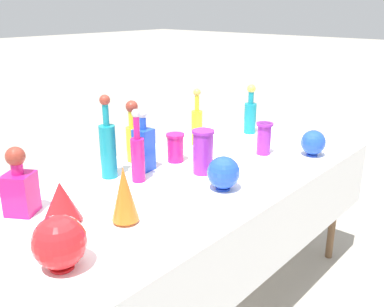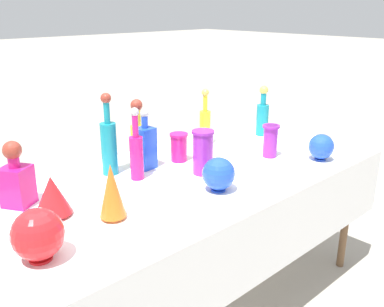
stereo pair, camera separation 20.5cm
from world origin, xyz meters
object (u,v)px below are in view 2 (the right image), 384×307
(round_bowl_0, at_px, (321,147))
(tall_bottle_0, at_px, (109,144))
(slender_vase_0, at_px, (270,140))
(slender_vase_2, at_px, (203,151))
(square_decanter_1, at_px, (16,179))
(slender_vase_1, at_px, (179,146))
(tall_bottle_2, at_px, (263,115))
(square_decanter_0, at_px, (146,146))
(tall_bottle_1, at_px, (205,124))
(cardboard_box_behind_left, at_px, (19,229))
(tall_bottle_3, at_px, (138,133))
(fluted_vase_0, at_px, (52,195))
(round_bowl_2, at_px, (219,174))
(fluted_vase_1, at_px, (112,191))
(tall_bottle_4, at_px, (136,152))
(round_bowl_1, at_px, (38,234))

(round_bowl_0, bearing_deg, tall_bottle_0, 147.27)
(slender_vase_0, distance_m, slender_vase_2, 0.44)
(square_decanter_1, height_order, slender_vase_1, square_decanter_1)
(tall_bottle_2, distance_m, square_decanter_0, 0.89)
(tall_bottle_1, distance_m, cardboard_box_behind_left, 1.45)
(cardboard_box_behind_left, bearing_deg, tall_bottle_2, -40.28)
(tall_bottle_3, relative_size, round_bowl_0, 2.29)
(fluted_vase_0, height_order, round_bowl_2, fluted_vase_0)
(tall_bottle_1, bearing_deg, fluted_vase_1, -155.39)
(tall_bottle_2, distance_m, slender_vase_2, 0.76)
(tall_bottle_1, xyz_separation_m, fluted_vase_0, (-1.05, -0.23, -0.04))
(tall_bottle_1, height_order, slender_vase_1, tall_bottle_1)
(tall_bottle_2, xyz_separation_m, fluted_vase_1, (-1.31, -0.32, -0.01))
(tall_bottle_0, relative_size, tall_bottle_3, 1.23)
(fluted_vase_1, distance_m, round_bowl_2, 0.49)
(tall_bottle_3, xyz_separation_m, fluted_vase_0, (-0.63, -0.31, -0.05))
(tall_bottle_2, relative_size, slender_vase_1, 2.10)
(tall_bottle_3, height_order, square_decanter_1, tall_bottle_3)
(tall_bottle_1, relative_size, square_decanter_1, 1.21)
(slender_vase_2, distance_m, cardboard_box_behind_left, 1.53)
(fluted_vase_0, distance_m, round_bowl_0, 1.37)
(slender_vase_2, bearing_deg, round_bowl_0, -26.02)
(tall_bottle_0, distance_m, fluted_vase_0, 0.47)
(slender_vase_0, height_order, fluted_vase_1, fluted_vase_1)
(square_decanter_0, distance_m, round_bowl_2, 0.45)
(tall_bottle_0, relative_size, cardboard_box_behind_left, 0.77)
(tall_bottle_3, height_order, square_decanter_0, tall_bottle_3)
(square_decanter_0, xyz_separation_m, slender_vase_2, (0.16, -0.25, -0.00))
(tall_bottle_3, xyz_separation_m, square_decanter_1, (-0.69, -0.12, -0.03))
(fluted_vase_0, height_order, cardboard_box_behind_left, fluted_vase_0)
(slender_vase_2, bearing_deg, tall_bottle_2, 16.46)
(fluted_vase_1, height_order, cardboard_box_behind_left, fluted_vase_1)
(slender_vase_0, relative_size, round_bowl_0, 1.24)
(round_bowl_0, xyz_separation_m, round_bowl_2, (-0.68, 0.09, 0.01))
(tall_bottle_4, bearing_deg, fluted_vase_0, -169.66)
(slender_vase_0, relative_size, slender_vase_1, 1.18)
(tall_bottle_0, distance_m, cardboard_box_behind_left, 1.23)
(tall_bottle_0, distance_m, round_bowl_1, 0.75)
(tall_bottle_2, bearing_deg, square_decanter_1, 178.17)
(tall_bottle_0, height_order, tall_bottle_3, tall_bottle_0)
(tall_bottle_2, xyz_separation_m, tall_bottle_4, (-1.00, -0.05, 0.01))
(round_bowl_0, distance_m, round_bowl_1, 1.49)
(tall_bottle_1, bearing_deg, tall_bottle_0, -179.32)
(tall_bottle_4, distance_m, slender_vase_1, 0.31)
(tall_bottle_1, relative_size, fluted_vase_1, 1.49)
(slender_vase_0, bearing_deg, cardboard_box_behind_left, 125.01)
(square_decanter_0, xyz_separation_m, round_bowl_2, (0.06, -0.44, -0.04))
(tall_bottle_3, distance_m, square_decanter_1, 0.70)
(tall_bottle_4, bearing_deg, slender_vase_0, -18.17)
(tall_bottle_2, relative_size, square_decanter_0, 1.03)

